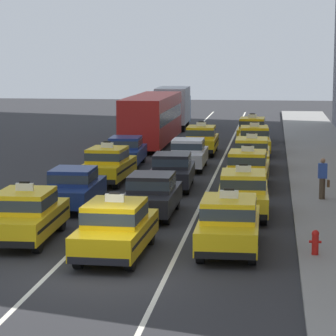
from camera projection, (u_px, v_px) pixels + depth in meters
ground_plane at (107, 275)px, 21.84m from camera, size 160.00×160.00×0.00m
lane_stripe_left_center at (156, 169)px, 41.67m from camera, size 0.14×80.00×0.01m
lane_stripe_center_right at (217, 170)px, 41.26m from camera, size 0.14×80.00×0.01m
sidewalk_curb at (336, 187)px, 35.62m from camera, size 4.00×90.00×0.15m
taxi_left_nearest at (26, 214)px, 25.65m from camera, size 1.95×4.61×1.96m
sedan_left_second at (74, 187)px, 31.02m from camera, size 1.85×4.34×1.58m
taxi_left_third at (108, 164)px, 36.99m from camera, size 1.94×4.61×1.96m
sedan_left_fourth at (126, 150)px, 42.39m from camera, size 1.92×4.36×1.58m
bus_left_fifth at (152, 117)px, 51.75m from camera, size 2.57×11.21×3.22m
box_truck_left_sixth at (174, 106)px, 62.83m from camera, size 2.43×7.01×3.27m
taxi_center_nearest at (116, 227)px, 23.74m from camera, size 1.92×4.60×1.96m
sedan_center_second at (152, 193)px, 29.57m from camera, size 1.77×4.30×1.58m
sedan_center_third at (172, 170)px, 35.45m from camera, size 1.92×4.36×1.58m
sedan_center_fourth at (188, 153)px, 41.31m from camera, size 1.80×4.32×1.58m
taxi_center_fifth at (201, 139)px, 47.52m from camera, size 1.87×4.58×1.96m
taxi_right_nearest at (229, 223)px, 24.35m from camera, size 1.86×4.58×1.96m
taxi_right_second at (243, 193)px, 29.58m from camera, size 1.94×4.61×1.96m
taxi_right_third at (248, 169)px, 35.65m from camera, size 1.90×4.59×1.96m
taxi_right_fourth at (252, 153)px, 40.95m from camera, size 1.85×4.57×1.96m
taxi_right_fifth at (254, 140)px, 47.30m from camera, size 2.00×4.63×1.96m
taxi_right_sixth at (252, 129)px, 53.53m from camera, size 1.91×4.59×1.96m
pedestrian_mid_block at (323, 179)px, 32.18m from camera, size 0.47×0.24×1.66m
fire_hydrant at (315, 241)px, 23.42m from camera, size 0.36×0.22×0.73m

